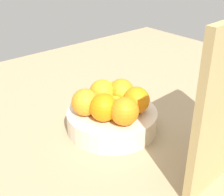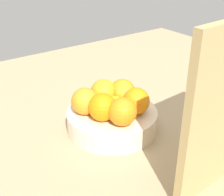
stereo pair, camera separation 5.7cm
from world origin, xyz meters
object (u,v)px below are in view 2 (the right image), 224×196
Objects in this scene: orange_center at (136,101)px; orange_back_right at (103,92)px; orange_front_right at (122,112)px; fruit_bowl at (112,120)px; orange_front_left at (102,107)px; orange_back_left at (123,92)px; orange_top_stack at (85,101)px; banana_bunch at (119,96)px.

orange_center is 1.00× the size of orange_back_right.
orange_front_right is at bearing 78.30° from orange_back_right.
fruit_bowl is 9.75cm from orange_front_right.
orange_back_right is at bearing -126.48° from orange_front_left.
orange_back_left is at bearing -159.62° from orange_front_left.
orange_top_stack is at bearing 12.68° from orange_back_right.
orange_back_left is 11.70cm from orange_top_stack.
fruit_bowl is at bearing -45.70° from orange_center.
fruit_bowl is 8.35cm from orange_back_left.
fruit_bowl is 8.27cm from orange_front_left.
orange_front_left is at bearing 20.38° from orange_back_left.
orange_back_left is at bearing 142.60° from orange_back_right.
orange_top_stack is (6.52, -3.26, 6.50)cm from fruit_bowl.
orange_front_right and orange_top_stack have the same top height.
orange_front_right is 1.00× the size of orange_back_right.
banana_bunch is at bearing 1.16° from orange_back_left.
banana_bunch is (-2.74, 3.46, -0.56)cm from orange_back_right.
orange_top_stack is (11.06, -7.91, 0.00)cm from orange_center.
orange_back_right is 1.00× the size of orange_top_stack.
orange_center is 1.00× the size of orange_back_left.
orange_back_left is at bearing 171.00° from orange_top_stack.
orange_front_left is 5.57cm from orange_front_right.
orange_center is (-6.44, -2.36, 0.00)cm from orange_front_right.
orange_front_right and orange_center have the same top height.
orange_top_stack is 10.01cm from banana_bunch.
orange_back_right is (3.98, -9.51, 0.00)cm from orange_center.
orange_top_stack is 0.42× the size of banana_bunch.
orange_front_right is at bearing 50.62° from orange_back_left.
fruit_bowl is at bearing -105.15° from orange_front_right.
fruit_bowl is 6.94cm from banana_bunch.
orange_front_left and orange_back_right have the same top height.
orange_front_right is 0.42× the size of banana_bunch.
orange_front_right is at bearing 20.15° from orange_center.
fruit_bowl is at bearing 83.42° from orange_back_right.
orange_center and orange_back_left have the same top height.
orange_back_right is at bearing -167.32° from orange_top_stack.
banana_bunch is at bearing 128.37° from orange_back_right.
orange_back_left and orange_top_stack have the same top height.
orange_back_right is 0.42× the size of banana_bunch.
orange_back_right is (4.48, -3.42, 0.00)cm from orange_back_left.
orange_front_left reaches higher than banana_bunch.
orange_top_stack is at bearing -10.76° from banana_bunch.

